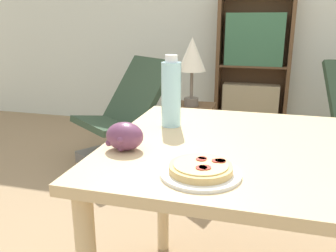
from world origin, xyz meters
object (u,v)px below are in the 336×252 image
(drink_bottle, at_px, (171,93))
(side_table, at_px, (190,140))
(pizza_on_plate, at_px, (201,170))
(lounge_chair_near, at_px, (123,131))
(grape_bunch, at_px, (124,136))
(table_lamp, at_px, (192,58))
(bookshelf, at_px, (252,72))

(drink_bottle, bearing_deg, side_table, 97.98)
(pizza_on_plate, relative_size, side_table, 0.41)
(drink_bottle, relative_size, lounge_chair_near, 0.30)
(grape_bunch, distance_m, table_lamp, 1.60)
(grape_bunch, relative_size, lounge_chair_near, 0.13)
(pizza_on_plate, bearing_deg, bookshelf, 89.63)
(side_table, bearing_deg, drink_bottle, -82.02)
(pizza_on_plate, xyz_separation_m, table_lamp, (-0.38, 1.72, 0.13))
(table_lamp, bearing_deg, lounge_chair_near, 174.58)
(pizza_on_plate, height_order, side_table, pizza_on_plate)
(drink_bottle, xyz_separation_m, side_table, (-0.18, 1.28, -0.63))
(pizza_on_plate, height_order, table_lamp, table_lamp)
(bookshelf, bearing_deg, pizza_on_plate, -90.37)
(bookshelf, relative_size, side_table, 2.64)
(lounge_chair_near, height_order, side_table, lounge_chair_near)
(lounge_chair_near, bearing_deg, table_lamp, 30.39)
(lounge_chair_near, xyz_separation_m, table_lamp, (0.60, -0.06, 0.64))
(side_table, xyz_separation_m, table_lamp, (0.00, 0.00, 0.64))
(pizza_on_plate, distance_m, grape_bunch, 0.31)
(grape_bunch, bearing_deg, drink_bottle, 76.16)
(drink_bottle, relative_size, table_lamp, 0.55)
(lounge_chair_near, distance_m, bookshelf, 1.55)
(grape_bunch, height_order, bookshelf, bookshelf)
(side_table, bearing_deg, grape_bunch, -86.32)
(grape_bunch, height_order, table_lamp, table_lamp)
(grape_bunch, height_order, drink_bottle, drink_bottle)
(drink_bottle, bearing_deg, grape_bunch, -103.84)
(lounge_chair_near, bearing_deg, pizza_on_plate, -25.22)
(pizza_on_plate, bearing_deg, table_lamp, 102.54)
(drink_bottle, relative_size, bookshelf, 0.19)
(bookshelf, distance_m, side_table, 1.30)
(drink_bottle, bearing_deg, table_lamp, 97.98)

